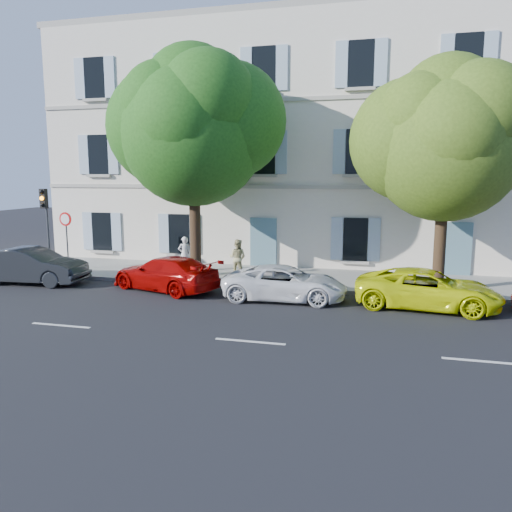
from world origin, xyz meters
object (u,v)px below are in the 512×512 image
(car_dark_sedan, at_px, (32,266))
(traffic_light, at_px, (45,212))
(car_red_coupe, at_px, (165,273))
(car_white_coupe, at_px, (285,283))
(car_yellow_supercar, at_px, (428,289))
(tree_left, at_px, (193,134))
(road_sign, at_px, (66,229))
(tree_right, at_px, (446,148))
(pedestrian_b, at_px, (237,258))
(pedestrian_a, at_px, (185,254))

(car_dark_sedan, relative_size, traffic_light, 1.22)
(car_red_coupe, relative_size, car_white_coupe, 1.03)
(car_yellow_supercar, xyz_separation_m, tree_left, (-9.51, 2.57, 5.59))
(car_dark_sedan, height_order, tree_left, tree_left)
(car_dark_sedan, bearing_deg, traffic_light, 14.13)
(road_sign, bearing_deg, tree_left, 4.70)
(tree_right, height_order, pedestrian_b, tree_right)
(car_red_coupe, relative_size, traffic_light, 1.24)
(tree_left, bearing_deg, car_yellow_supercar, -15.11)
(tree_left, distance_m, tree_right, 10.08)
(car_dark_sedan, relative_size, road_sign, 1.69)
(car_yellow_supercar, height_order, pedestrian_b, pedestrian_b)
(road_sign, bearing_deg, pedestrian_b, 6.73)
(car_dark_sedan, xyz_separation_m, tree_right, (16.43, 2.15, 4.77))
(traffic_light, relative_size, pedestrian_a, 2.32)
(car_white_coupe, relative_size, road_sign, 1.66)
(car_red_coupe, xyz_separation_m, pedestrian_a, (-0.42, 3.02, 0.29))
(car_red_coupe, relative_size, tree_left, 0.49)
(car_red_coupe, xyz_separation_m, tree_right, (10.45, 1.86, 4.86))
(car_red_coupe, height_order, tree_left, tree_left)
(traffic_light, relative_size, pedestrian_b, 2.32)
(tree_left, distance_m, pedestrian_b, 5.61)
(car_white_coupe, bearing_deg, pedestrian_a, 55.11)
(car_yellow_supercar, height_order, tree_left, tree_left)
(pedestrian_a, bearing_deg, tree_left, 108.95)
(road_sign, height_order, pedestrian_a, road_sign)
(pedestrian_b, bearing_deg, car_dark_sedan, 26.49)
(car_white_coupe, distance_m, traffic_light, 11.93)
(car_white_coupe, bearing_deg, tree_left, 57.10)
(car_red_coupe, bearing_deg, car_yellow_supercar, 107.76)
(pedestrian_b, bearing_deg, tree_right, -179.67)
(car_white_coupe, xyz_separation_m, pedestrian_a, (-5.33, 3.36, 0.34))
(car_dark_sedan, height_order, pedestrian_a, pedestrian_a)
(tree_left, bearing_deg, road_sign, -175.30)
(car_dark_sedan, bearing_deg, car_yellow_supercar, -93.95)
(tree_right, bearing_deg, traffic_light, -179.34)
(pedestrian_b, bearing_deg, tree_left, 19.77)
(car_yellow_supercar, distance_m, road_sign, 15.80)
(car_white_coupe, relative_size, traffic_light, 1.20)
(pedestrian_b, bearing_deg, pedestrian_a, -0.35)
(traffic_light, height_order, pedestrian_a, traffic_light)
(car_yellow_supercar, distance_m, tree_left, 11.33)
(car_white_coupe, height_order, car_yellow_supercar, car_yellow_supercar)
(tree_right, distance_m, pedestrian_a, 11.84)
(car_red_coupe, bearing_deg, car_white_coupe, 105.44)
(tree_left, bearing_deg, car_dark_sedan, -158.01)
(car_red_coupe, distance_m, tree_right, 11.67)
(tree_right, bearing_deg, tree_left, 177.53)
(tree_left, distance_m, pedestrian_a, 5.41)
(car_red_coupe, bearing_deg, pedestrian_a, -152.84)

